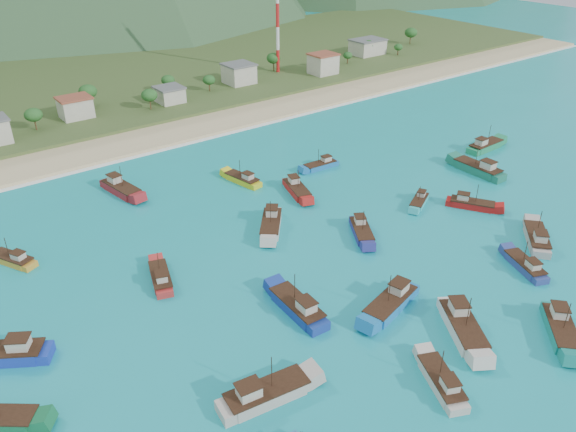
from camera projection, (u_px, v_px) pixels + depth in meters
ground at (344, 276)px, 94.51m from camera, size 600.00×600.00×0.00m
beach at (145, 139)px, 149.58m from camera, size 400.00×18.00×1.20m
land at (70, 87)px, 192.09m from camera, size 400.00×110.00×2.40m
surf_line at (161, 150)px, 142.95m from camera, size 400.00×2.50×0.08m
village at (150, 93)px, 170.58m from camera, size 217.85×31.15×6.60m
vegetation at (52, 110)px, 155.25m from camera, size 279.31×25.77×8.42m
radio_tower at (277, 3)px, 191.87m from camera, size 1.20×1.20×47.00m
boat_2 at (419, 202)px, 116.96m from camera, size 8.28×5.87×4.78m
boat_3 at (361, 231)px, 106.02m from camera, size 7.77×10.09×5.92m
boat_4 at (298, 308)px, 85.72m from camera, size 4.13×11.96×6.97m
boat_6 at (121, 189)px, 121.32m from camera, size 5.34×12.24×6.99m
boat_8 at (243, 180)px, 125.92m from camera, size 4.62×10.02×5.71m
boat_9 at (391, 304)px, 86.56m from camera, size 12.58×6.40×7.13m
boat_10 at (297, 190)px, 121.32m from camera, size 6.05×10.93×6.19m
boat_11 at (478, 169)px, 130.16m from camera, size 3.88×12.67×7.46m
boat_13 at (560, 329)px, 81.43m from camera, size 10.48×10.11×6.64m
boat_14 at (525, 266)px, 95.97m from camera, size 6.10×9.77×5.56m
boat_15 at (442, 382)px, 72.61m from camera, size 6.70×10.15×5.81m
boat_16 at (271, 225)px, 107.99m from camera, size 10.03×11.02×6.82m
boat_18 at (5, 354)px, 76.77m from camera, size 12.17×9.54×7.17m
boat_19 at (265, 395)px, 70.47m from camera, size 12.52×5.23×7.17m
boat_21 at (13, 260)px, 97.67m from camera, size 6.52×9.27×5.35m
boat_23 at (471, 205)px, 115.54m from camera, size 7.61×9.86×5.79m
boat_24 at (161, 278)px, 92.82m from camera, size 5.57×9.95×5.64m
boat_25 at (321, 166)px, 132.91m from camera, size 9.14×3.16×5.32m
boat_29 at (485, 146)px, 142.79m from camera, size 11.61×3.72×6.81m
boat_30 at (462, 327)px, 81.70m from camera, size 9.72×12.45×7.33m
boat_32 at (537, 239)px, 103.45m from camera, size 10.56×9.75×6.57m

